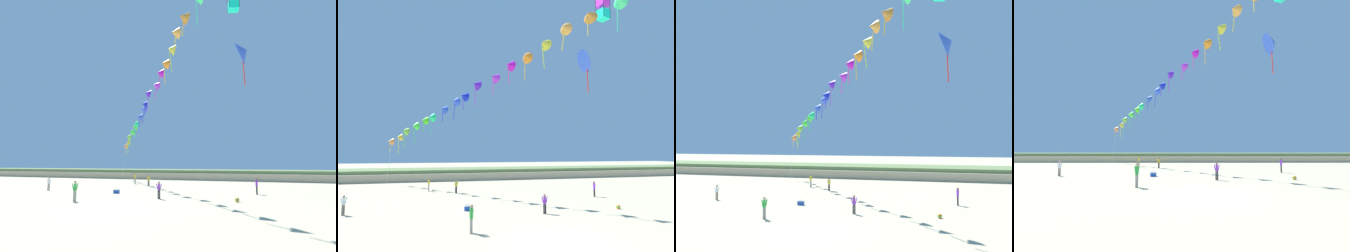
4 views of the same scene
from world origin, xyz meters
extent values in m
plane|color=#C1B28E|center=(0.00, 0.00, 0.00)|extent=(240.00, 240.00, 0.00)
cube|color=tan|center=(0.00, 38.02, 0.65)|extent=(120.00, 10.72, 1.30)
cube|color=#6B844C|center=(0.00, 38.02, 1.49)|extent=(120.00, 9.12, 0.74)
cylinder|color=black|center=(1.62, 6.56, 0.39)|extent=(0.11, 0.11, 0.77)
cylinder|color=black|center=(1.75, 6.57, 0.39)|extent=(0.11, 0.11, 0.77)
cylinder|color=purple|center=(1.68, 6.57, 1.05)|extent=(0.20, 0.20, 0.55)
cylinder|color=purple|center=(1.51, 6.55, 1.09)|extent=(0.19, 0.09, 0.52)
cylinder|color=purple|center=(1.86, 6.58, 1.09)|extent=(0.19, 0.09, 0.52)
sphere|color=#9E7051|center=(1.68, 6.57, 1.43)|extent=(0.21, 0.21, 0.21)
cylinder|color=gray|center=(-7.88, 21.52, 0.41)|extent=(0.12, 0.12, 0.83)
cylinder|color=gray|center=(-7.86, 21.66, 0.41)|extent=(0.12, 0.12, 0.83)
cylinder|color=yellow|center=(-7.87, 21.59, 1.12)|extent=(0.22, 0.22, 0.58)
cylinder|color=yellow|center=(-7.91, 21.41, 1.16)|extent=(0.12, 0.21, 0.56)
cylinder|color=yellow|center=(-7.83, 21.78, 1.16)|extent=(0.12, 0.21, 0.56)
sphere|color=#9E7051|center=(-7.87, 21.59, 1.53)|extent=(0.22, 0.22, 0.22)
cylinder|color=black|center=(-4.52, 19.22, 0.38)|extent=(0.11, 0.11, 0.76)
cylinder|color=black|center=(-4.64, 19.15, 0.38)|extent=(0.11, 0.11, 0.76)
cylinder|color=yellow|center=(-4.58, 19.19, 1.03)|extent=(0.20, 0.20, 0.54)
cylinder|color=yellow|center=(-4.43, 19.28, 1.07)|extent=(0.19, 0.16, 0.51)
cylinder|color=yellow|center=(-4.73, 19.10, 1.07)|extent=(0.19, 0.16, 0.51)
sphere|color=#9E7051|center=(-4.58, 19.19, 1.41)|extent=(0.21, 0.21, 0.21)
cylinder|color=gray|center=(-4.53, 2.96, 0.43)|extent=(0.13, 0.13, 0.86)
cylinder|color=gray|center=(-4.59, 2.82, 0.43)|extent=(0.13, 0.13, 0.86)
cylinder|color=green|center=(-4.56, 2.89, 1.16)|extent=(0.23, 0.23, 0.61)
cylinder|color=green|center=(-4.48, 3.07, 1.21)|extent=(0.16, 0.22, 0.58)
cylinder|color=green|center=(-4.64, 2.71, 1.21)|extent=(0.16, 0.22, 0.58)
sphere|color=tan|center=(-4.56, 2.89, 1.59)|extent=(0.23, 0.23, 0.23)
cylinder|color=#726656|center=(-13.67, 9.88, 0.39)|extent=(0.11, 0.11, 0.77)
cylinder|color=#726656|center=(-13.76, 9.77, 0.39)|extent=(0.11, 0.11, 0.77)
cylinder|color=white|center=(-13.71, 9.83, 1.04)|extent=(0.20, 0.20, 0.55)
cylinder|color=white|center=(-13.60, 9.96, 1.08)|extent=(0.18, 0.19, 0.52)
cylinder|color=white|center=(-13.83, 9.69, 1.08)|extent=(0.18, 0.19, 0.52)
sphere|color=tan|center=(-13.71, 9.83, 1.42)|extent=(0.21, 0.21, 0.21)
cylinder|color=black|center=(10.10, 12.79, 0.42)|extent=(0.12, 0.12, 0.84)
cylinder|color=black|center=(10.13, 12.93, 0.42)|extent=(0.12, 0.12, 0.84)
cylinder|color=purple|center=(10.11, 12.86, 1.13)|extent=(0.22, 0.22, 0.59)
cylinder|color=purple|center=(10.07, 12.67, 1.18)|extent=(0.12, 0.21, 0.56)
cylinder|color=purple|center=(10.15, 13.05, 1.18)|extent=(0.12, 0.21, 0.56)
sphere|color=brown|center=(10.11, 12.86, 1.55)|extent=(0.23, 0.23, 0.23)
cone|color=orange|center=(-14.06, 29.95, 6.56)|extent=(1.30, 1.35, 1.15)
cylinder|color=gold|center=(-14.15, 30.07, 5.69)|extent=(0.17, 0.20, 1.30)
cone|color=gold|center=(-12.56, 28.15, 7.13)|extent=(1.14, 1.31, 1.11)
cylinder|color=#D9E539|center=(-12.65, 28.27, 5.81)|extent=(0.11, 0.32, 2.19)
cone|color=#72C337|center=(-11.53, 26.26, 7.93)|extent=(1.38, 1.40, 1.20)
cylinder|color=#59E539|center=(-11.62, 26.38, 6.62)|extent=(0.11, 0.22, 2.19)
cone|color=#3CE53A|center=(-10.03, 24.44, 8.51)|extent=(1.25, 1.32, 1.12)
cylinder|color=#39E560|center=(-10.12, 24.57, 7.22)|extent=(0.33, 0.29, 2.14)
cone|color=#45E51A|center=(-8.72, 22.98, 9.15)|extent=(1.24, 1.35, 1.15)
cylinder|color=#39E53E|center=(-8.81, 23.10, 8.26)|extent=(0.13, 0.21, 1.34)
cone|color=#1BE47A|center=(-7.80, 21.21, 9.35)|extent=(1.26, 1.29, 1.10)
cylinder|color=#39E5B3|center=(-7.89, 21.33, 8.16)|extent=(0.24, 0.23, 1.95)
cone|color=blue|center=(-6.31, 19.52, 10.16)|extent=(1.30, 1.38, 1.19)
cylinder|color=#393AE5|center=(-6.40, 19.64, 9.30)|extent=(0.09, 0.11, 1.30)
cone|color=blue|center=(-4.97, 17.86, 10.90)|extent=(1.25, 1.30, 1.11)
cylinder|color=#3C39E5|center=(-5.06, 17.98, 9.72)|extent=(0.24, 0.25, 1.92)
cone|color=#0F22CA|center=(-4.07, 16.24, 11.25)|extent=(1.28, 1.38, 1.19)
cylinder|color=#5039E5|center=(-4.16, 16.36, 10.38)|extent=(0.16, 0.17, 1.31)
cone|color=#541CD3|center=(-2.90, 14.56, 12.25)|extent=(1.33, 1.40, 1.22)
cylinder|color=#9639E5|center=(-2.99, 14.68, 10.99)|extent=(0.10, 0.23, 2.09)
cone|color=#AD30DE|center=(-1.18, 13.06, 12.76)|extent=(1.39, 1.43, 1.23)
cylinder|color=#DE39E5|center=(-1.27, 13.18, 11.74)|extent=(0.20, 0.20, 1.60)
cone|color=#C212CB|center=(0.03, 11.26, 13.58)|extent=(1.20, 1.33, 1.14)
cylinder|color=#E539C4|center=(-0.06, 11.38, 12.54)|extent=(0.15, 0.21, 1.66)
cone|color=orange|center=(1.21, 9.56, 13.94)|extent=(1.27, 1.30, 1.11)
cylinder|color=gold|center=(1.12, 9.68, 12.70)|extent=(0.13, 0.32, 2.03)
cone|color=gold|center=(2.44, 7.92, 14.69)|extent=(1.31, 1.39, 1.20)
cylinder|color=#BCE539|center=(2.36, 8.04, 13.45)|extent=(0.31, 0.20, 2.05)
cone|color=gold|center=(3.47, 5.98, 15.38)|extent=(1.23, 1.31, 1.11)
cylinder|color=yellow|center=(3.38, 6.10, 14.26)|extent=(0.27, 0.19, 1.78)
cone|color=orange|center=(4.75, 4.20, 15.70)|extent=(1.40, 1.42, 1.22)
cylinder|color=gold|center=(4.66, 4.32, 14.77)|extent=(0.15, 0.20, 1.42)
cone|color=#3BED87|center=(6.32, 2.63, 16.24)|extent=(1.18, 1.31, 1.11)
cylinder|color=#39E5AB|center=(6.23, 2.75, 14.96)|extent=(0.10, 0.21, 2.14)
cylinder|color=silver|center=(-14.07, 29.51, 3.22)|extent=(0.42, 0.50, 6.44)
cone|color=blue|center=(9.34, 12.21, 15.28)|extent=(1.94, 2.78, 2.79)
cone|color=red|center=(9.34, 12.21, 15.30)|extent=(1.12, 1.53, 1.55)
cylinder|color=red|center=(9.34, 12.21, 13.20)|extent=(0.24, 0.22, 3.35)
cube|color=#0EEEC2|center=(8.74, 8.10, 18.36)|extent=(1.17, 1.17, 0.95)
cube|color=#E52DDA|center=(8.74, 8.10, 19.68)|extent=(1.17, 1.17, 0.95)
cylinder|color=black|center=(8.42, 7.51, 19.02)|extent=(0.04, 0.04, 2.28)
cylinder|color=black|center=(9.33, 7.77, 19.02)|extent=(0.04, 0.04, 2.28)
cylinder|color=black|center=(9.07, 8.68, 19.02)|extent=(0.04, 0.04, 2.28)
cylinder|color=black|center=(8.16, 8.43, 19.02)|extent=(0.04, 0.04, 2.28)
cube|color=blue|center=(-4.15, 9.24, 0.18)|extent=(0.56, 0.40, 0.36)
cube|color=white|center=(-4.15, 9.24, 0.39)|extent=(0.58, 0.41, 0.06)
cylinder|color=black|center=(-4.15, 9.24, 0.45)|extent=(0.45, 0.03, 0.03)
sphere|color=orange|center=(8.53, 6.75, 0.18)|extent=(0.36, 0.36, 0.36)
cylinder|color=green|center=(8.53, 6.75, 0.18)|extent=(0.36, 0.36, 0.09)
camera|label=1|loc=(10.14, -16.22, 3.18)|focal=28.00mm
camera|label=2|loc=(-6.42, -13.43, 4.81)|focal=28.00mm
camera|label=3|loc=(8.82, -22.18, 6.01)|focal=38.00mm
camera|label=4|loc=(-1.47, -13.23, 2.65)|focal=24.00mm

